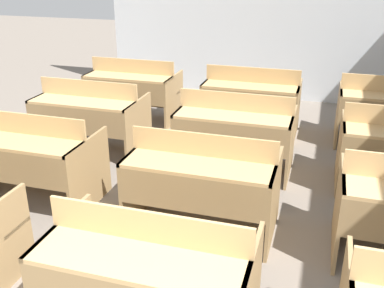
# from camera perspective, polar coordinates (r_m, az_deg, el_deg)

# --- Properties ---
(bench_front_center) EXTENTS (1.22, 0.75, 0.87)m
(bench_front_center) POSITION_cam_1_polar(r_m,az_deg,el_deg) (2.75, -5.55, -16.08)
(bench_front_center) COLOR #93754B
(bench_front_center) RESTS_ON ground_plane
(bench_second_left) EXTENTS (1.22, 0.75, 0.87)m
(bench_second_left) POSITION_cam_1_polar(r_m,az_deg,el_deg) (4.44, -19.99, -1.47)
(bench_second_left) COLOR olive
(bench_second_left) RESTS_ON ground_plane
(bench_second_center) EXTENTS (1.22, 0.75, 0.87)m
(bench_second_center) POSITION_cam_1_polar(r_m,az_deg,el_deg) (3.73, 1.31, -4.67)
(bench_second_center) COLOR olive
(bench_second_center) RESTS_ON ground_plane
(bench_third_left) EXTENTS (1.22, 0.75, 0.87)m
(bench_third_left) POSITION_cam_1_polar(r_m,az_deg,el_deg) (5.40, -12.86, 3.59)
(bench_third_left) COLOR #97784E
(bench_third_left) RESTS_ON ground_plane
(bench_third_center) EXTENTS (1.22, 0.75, 0.87)m
(bench_third_center) POSITION_cam_1_polar(r_m,az_deg,el_deg) (4.81, 5.45, 1.71)
(bench_third_center) COLOR #96784E
(bench_third_center) RESTS_ON ground_plane
(bench_back_left) EXTENTS (1.22, 0.75, 0.87)m
(bench_back_left) POSITION_cam_1_polar(r_m,az_deg,el_deg) (6.42, -7.51, 7.00)
(bench_back_left) COLOR #93754B
(bench_back_left) RESTS_ON ground_plane
(bench_back_center) EXTENTS (1.22, 0.75, 0.87)m
(bench_back_center) POSITION_cam_1_polar(r_m,az_deg,el_deg) (5.94, 7.52, 5.70)
(bench_back_center) COLOR olive
(bench_back_center) RESTS_ON ground_plane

